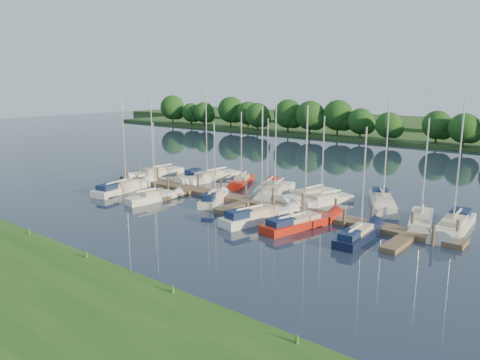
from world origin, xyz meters
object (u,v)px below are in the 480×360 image
Objects in this scene: sailboat_n_0 at (155,174)px; motorboat at (193,176)px; dock at (247,203)px; sailboat_n_5 at (276,193)px; sailboat_s_2 at (214,200)px.

sailboat_n_0 reaches higher than motorboat.
motorboat reaches higher than dock.
sailboat_n_5 is at bearing -170.12° from sailboat_n_0.
dock is 3.80× the size of sailboat_n_0.
motorboat is at bearing 119.81° from sailboat_s_2.
sailboat_n_0 is 2.20× the size of motorboat.
sailboat_s_2 is at bearing -152.37° from dock.
sailboat_n_0 is 16.20m from sailboat_s_2.
dock is at bearing 2.70° from sailboat_s_2.
sailboat_s_2 is (-2.94, -6.62, 0.06)m from sailboat_n_5.
sailboat_n_0 is 0.97× the size of sailboat_n_5.
sailboat_n_0 is 1.24× the size of sailboat_s_2.
sailboat_n_5 reaches higher than dock.
sailboat_n_0 is 5.45m from motorboat.
sailboat_s_2 is (10.06, -7.11, 0.02)m from motorboat.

